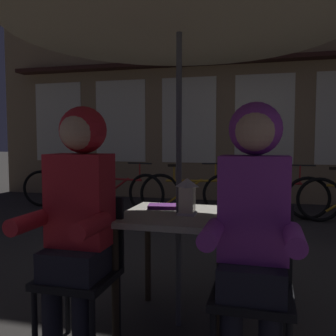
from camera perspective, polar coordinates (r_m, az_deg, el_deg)
name	(u,v)px	position (r m, az deg, el deg)	size (l,w,h in m)	color
ground_plane	(178,325)	(2.65, 1.61, -22.84)	(60.00, 60.00, 0.00)	#2D2B28
cafe_table	(179,229)	(2.42, 1.64, -9.29)	(0.72, 0.72, 0.74)	#B2AD9E
patio_umbrella	(179,1)	(2.50, 1.72, 24.14)	(2.10, 2.10, 2.31)	#4C4C51
lantern	(187,196)	(2.34, 2.94, -4.22)	(0.11, 0.11, 0.23)	white
chair_left	(84,264)	(2.29, -12.73, -14.06)	(0.40, 0.40, 0.87)	black
chair_right	(253,280)	(2.06, 12.81, -16.27)	(0.40, 0.40, 0.87)	black
person_left_hooded	(78,205)	(2.16, -13.59, -5.46)	(0.45, 0.56, 1.40)	black
person_right_hooded	(254,213)	(1.90, 12.92, -6.76)	(0.45, 0.56, 1.40)	black
shopfront_building	(228,46)	(7.96, 9.13, 17.93)	(10.00, 0.93, 6.20)	#937A56
bicycle_nearest	(69,188)	(6.99, -14.88, -2.90)	(1.64, 0.46, 0.84)	black
bicycle_second	(120,191)	(6.39, -7.39, -3.47)	(1.66, 0.34, 0.84)	black
bicycle_third	(191,193)	(6.11, 3.56, -3.80)	(1.65, 0.43, 0.84)	black
bicycle_fourth	(273,196)	(6.02, 15.68, -4.08)	(1.68, 0.09, 0.84)	black
book	(163,206)	(2.58, -0.77, -5.87)	(0.20, 0.14, 0.02)	#661E7A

